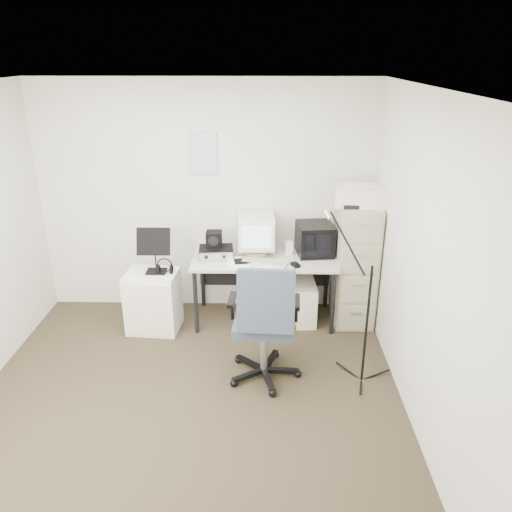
{
  "coord_description": "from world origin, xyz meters",
  "views": [
    {
      "loc": [
        0.63,
        -3.36,
        2.73
      ],
      "look_at": [
        0.55,
        0.95,
        0.95
      ],
      "focal_mm": 35.0,
      "sensor_mm": 36.0,
      "label": 1
    }
  ],
  "objects_px": {
    "desk": "(264,289)",
    "filing_cabinet": "(355,264)",
    "side_cart": "(153,301)",
    "office_chair": "(264,320)"
  },
  "relations": [
    {
      "from": "desk",
      "to": "filing_cabinet",
      "type": "bearing_deg",
      "value": 1.81
    },
    {
      "from": "desk",
      "to": "side_cart",
      "type": "distance_m",
      "value": 1.18
    },
    {
      "from": "desk",
      "to": "office_chair",
      "type": "distance_m",
      "value": 1.06
    },
    {
      "from": "filing_cabinet",
      "to": "office_chair",
      "type": "relative_size",
      "value": 1.13
    },
    {
      "from": "desk",
      "to": "side_cart",
      "type": "bearing_deg",
      "value": -169.05
    },
    {
      "from": "office_chair",
      "to": "side_cart",
      "type": "distance_m",
      "value": 1.44
    },
    {
      "from": "side_cart",
      "to": "desk",
      "type": "bearing_deg",
      "value": 15.83
    },
    {
      "from": "office_chair",
      "to": "side_cart",
      "type": "xyz_separation_m",
      "value": [
        -1.15,
        0.82,
        -0.25
      ]
    },
    {
      "from": "filing_cabinet",
      "to": "side_cart",
      "type": "xyz_separation_m",
      "value": [
        -2.1,
        -0.25,
        -0.33
      ]
    },
    {
      "from": "filing_cabinet",
      "to": "side_cart",
      "type": "relative_size",
      "value": 2.03
    }
  ]
}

